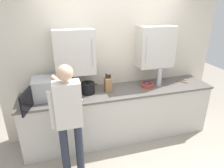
{
  "coord_description": "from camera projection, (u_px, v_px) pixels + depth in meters",
  "views": [
    {
      "loc": [
        -0.98,
        -2.06,
        2.36
      ],
      "look_at": [
        -0.15,
        0.84,
        1.09
      ],
      "focal_mm": 31.87,
      "sensor_mm": 36.0,
      "label": 1
    }
  ],
  "objects": [
    {
      "name": "wooden_spoon",
      "position": [
        183.0,
        80.0,
        3.8
      ],
      "size": [
        0.22,
        0.21,
        0.02
      ],
      "color": "#A37547",
      "rests_on": "counter_unit"
    },
    {
      "name": "stock_pot",
      "position": [
        88.0,
        88.0,
        3.26
      ],
      "size": [
        0.32,
        0.23,
        0.22
      ],
      "color": "black",
      "rests_on": "counter_unit"
    },
    {
      "name": "counter_unit",
      "position": [
        119.0,
        114.0,
        3.59
      ],
      "size": [
        3.31,
        0.67,
        0.94
      ],
      "color": "beige",
      "rests_on": "ground_plane"
    },
    {
      "name": "back_wall_tiled",
      "position": [
        114.0,
        59.0,
        3.53
      ],
      "size": [
        3.92,
        0.44,
        2.69
      ],
      "color": "beige",
      "rests_on": "ground_plane"
    },
    {
      "name": "person_figure",
      "position": [
        68.0,
        114.0,
        2.57
      ],
      "size": [
        0.44,
        0.54,
        1.67
      ],
      "color": "#282D3D",
      "rests_on": "ground_plane"
    },
    {
      "name": "thermos_flask",
      "position": [
        159.0,
        77.0,
        3.54
      ],
      "size": [
        0.09,
        0.09,
        0.31
      ],
      "color": "#B7BABF",
      "rests_on": "counter_unit"
    },
    {
      "name": "microwave_oven",
      "position": [
        48.0,
        88.0,
        3.09
      ],
      "size": [
        0.63,
        0.76,
        0.32
      ],
      "color": "#B7BABF",
      "rests_on": "counter_unit"
    },
    {
      "name": "fruit_bowl",
      "position": [
        147.0,
        85.0,
        3.53
      ],
      "size": [
        0.22,
        0.22,
        0.1
      ],
      "color": "#AD3D33",
      "rests_on": "counter_unit"
    },
    {
      "name": "knife_block",
      "position": [
        108.0,
        84.0,
        3.35
      ],
      "size": [
        0.11,
        0.15,
        0.32
      ],
      "color": "#A37547",
      "rests_on": "counter_unit"
    }
  ]
}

